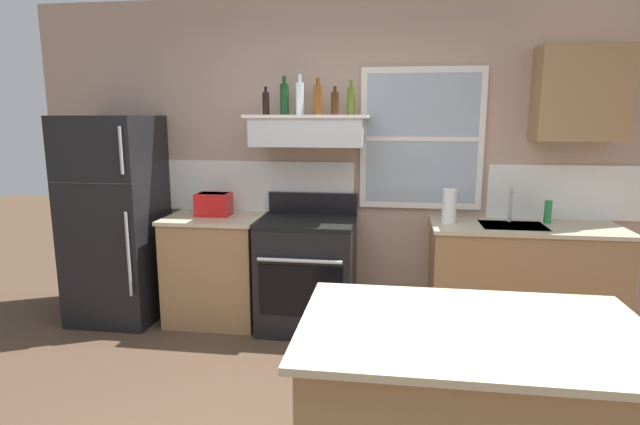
% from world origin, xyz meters
% --- Properties ---
extents(back_wall, '(5.40, 0.11, 2.70)m').
position_xyz_m(back_wall, '(0.03, 2.23, 1.35)').
color(back_wall, tan).
rests_on(back_wall, ground_plane).
extents(refrigerator, '(0.70, 0.72, 1.74)m').
position_xyz_m(refrigerator, '(-1.90, 1.84, 0.87)').
color(refrigerator, black).
rests_on(refrigerator, ground_plane).
extents(counter_left_of_stove, '(0.79, 0.63, 0.91)m').
position_xyz_m(counter_left_of_stove, '(-1.05, 1.90, 0.46)').
color(counter_left_of_stove, '#9E754C').
rests_on(counter_left_of_stove, ground_plane).
extents(toaster, '(0.30, 0.20, 0.19)m').
position_xyz_m(toaster, '(-1.06, 1.94, 1.01)').
color(toaster, red).
rests_on(toaster, counter_left_of_stove).
extents(stove_range, '(0.76, 0.69, 1.09)m').
position_xyz_m(stove_range, '(-0.25, 1.86, 0.46)').
color(stove_range, black).
rests_on(stove_range, ground_plane).
extents(range_hood_shelf, '(0.96, 0.52, 0.24)m').
position_xyz_m(range_hood_shelf, '(-0.25, 1.96, 1.62)').
color(range_hood_shelf, silver).
extents(bottle_balsamic_dark, '(0.06, 0.06, 0.22)m').
position_xyz_m(bottle_balsamic_dark, '(-0.60, 1.96, 1.84)').
color(bottle_balsamic_dark, black).
rests_on(bottle_balsamic_dark, range_hood_shelf).
extents(bottle_dark_green_wine, '(0.07, 0.07, 0.30)m').
position_xyz_m(bottle_dark_green_wine, '(-0.46, 2.01, 1.87)').
color(bottle_dark_green_wine, '#143819').
rests_on(bottle_dark_green_wine, range_hood_shelf).
extents(bottle_clear_tall, '(0.06, 0.06, 0.32)m').
position_xyz_m(bottle_clear_tall, '(-0.33, 1.99, 1.88)').
color(bottle_clear_tall, silver).
rests_on(bottle_clear_tall, range_hood_shelf).
extents(bottle_amber_wine, '(0.07, 0.07, 0.29)m').
position_xyz_m(bottle_amber_wine, '(-0.18, 1.97, 1.87)').
color(bottle_amber_wine, brown).
rests_on(bottle_amber_wine, range_hood_shelf).
extents(bottle_brown_stout, '(0.06, 0.06, 0.22)m').
position_xyz_m(bottle_brown_stout, '(-0.04, 1.94, 1.84)').
color(bottle_brown_stout, '#381E0F').
rests_on(bottle_brown_stout, range_hood_shelf).
extents(bottle_olive_oil_square, '(0.06, 0.06, 0.27)m').
position_xyz_m(bottle_olive_oil_square, '(0.08, 2.01, 1.86)').
color(bottle_olive_oil_square, '#4C601E').
rests_on(bottle_olive_oil_square, range_hood_shelf).
extents(counter_right_with_sink, '(1.43, 0.63, 0.91)m').
position_xyz_m(counter_right_with_sink, '(1.45, 1.90, 0.46)').
color(counter_right_with_sink, '#9E754C').
rests_on(counter_right_with_sink, ground_plane).
extents(sink_faucet, '(0.03, 0.17, 0.28)m').
position_xyz_m(sink_faucet, '(1.35, 2.00, 1.08)').
color(sink_faucet, silver).
rests_on(sink_faucet, counter_right_with_sink).
extents(paper_towel_roll, '(0.11, 0.11, 0.27)m').
position_xyz_m(paper_towel_roll, '(0.87, 1.90, 1.04)').
color(paper_towel_roll, white).
rests_on(paper_towel_roll, counter_right_with_sink).
extents(dish_soap_bottle, '(0.06, 0.06, 0.18)m').
position_xyz_m(dish_soap_bottle, '(1.63, 2.00, 1.00)').
color(dish_soap_bottle, '#268C3F').
rests_on(dish_soap_bottle, counter_right_with_sink).
extents(upper_cabinet_right, '(0.64, 0.32, 0.70)m').
position_xyz_m(upper_cabinet_right, '(1.80, 2.04, 1.90)').
color(upper_cabinet_right, '#9E754C').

